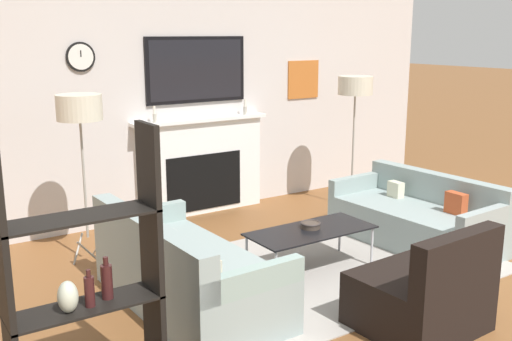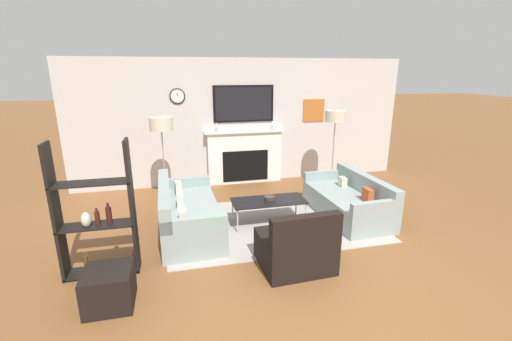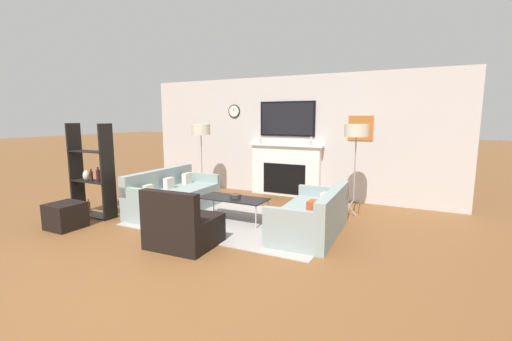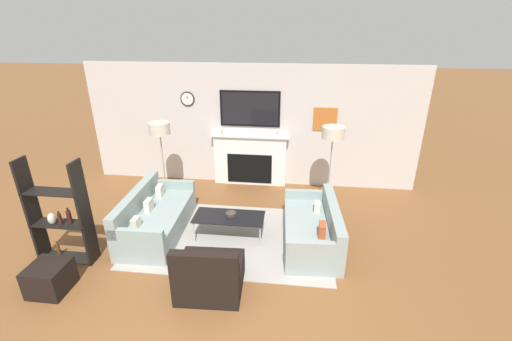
{
  "view_description": "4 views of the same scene",
  "coord_description": "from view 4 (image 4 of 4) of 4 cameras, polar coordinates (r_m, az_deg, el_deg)",
  "views": [
    {
      "loc": [
        -3.4,
        -1.97,
        2.19
      ],
      "look_at": [
        -0.3,
        2.7,
        0.89
      ],
      "focal_mm": 42.0,
      "sensor_mm": 36.0,
      "label": 1
    },
    {
      "loc": [
        -1.47,
        -2.88,
        2.44
      ],
      "look_at": [
        -0.18,
        2.53,
        0.81
      ],
      "focal_mm": 24.0,
      "sensor_mm": 36.0,
      "label": 2
    },
    {
      "loc": [
        2.92,
        -2.81,
        1.78
      ],
      "look_at": [
        0.17,
        2.57,
        0.84
      ],
      "focal_mm": 24.0,
      "sensor_mm": 36.0,
      "label": 3
    },
    {
      "loc": [
        1.01,
        -2.84,
        3.41
      ],
      "look_at": [
        0.34,
        2.73,
        1.03
      ],
      "focal_mm": 24.0,
      "sensor_mm": 36.0,
      "label": 4
    }
  ],
  "objects": [
    {
      "name": "ground_plane",
      "position": [
        4.55,
        -9.28,
        -25.95
      ],
      "size": [
        60.0,
        60.0,
        0.0
      ],
      "primitive_type": "plane",
      "color": "brown"
    },
    {
      "name": "fireplace_wall",
      "position": [
        7.7,
        -0.93,
        6.44
      ],
      "size": [
        7.38,
        0.28,
        2.7
      ],
      "color": "silver",
      "rests_on": "ground_plane"
    },
    {
      "name": "area_rug",
      "position": [
        6.11,
        -3.89,
        -10.99
      ],
      "size": [
        3.37,
        2.18,
        0.01
      ],
      "color": "#A8A199",
      "rests_on": "ground_plane"
    },
    {
      "name": "couch_left",
      "position": [
        6.34,
        -16.44,
        -7.65
      ],
      "size": [
        0.93,
        1.89,
        0.79
      ],
      "color": "#90A19F",
      "rests_on": "ground_plane"
    },
    {
      "name": "couch_right",
      "position": [
        5.9,
        9.53,
        -9.71
      ],
      "size": [
        0.95,
        1.8,
        0.71
      ],
      "color": "#90A19F",
      "rests_on": "ground_plane"
    },
    {
      "name": "armchair",
      "position": [
        4.92,
        -7.75,
        -16.93
      ],
      "size": [
        0.91,
        0.82,
        0.83
      ],
      "color": "black",
      "rests_on": "ground_plane"
    },
    {
      "name": "coffee_table",
      "position": [
        5.93,
        -4.53,
        -7.85
      ],
      "size": [
        1.2,
        0.54,
        0.41
      ],
      "color": "black",
      "rests_on": "ground_plane"
    },
    {
      "name": "decorative_bowl",
      "position": [
        5.93,
        -4.21,
        -7.19
      ],
      "size": [
        0.19,
        0.19,
        0.06
      ],
      "color": "#453930",
      "rests_on": "coffee_table"
    },
    {
      "name": "floor_lamp_left",
      "position": [
        7.19,
        -15.79,
        6.59
      ],
      "size": [
        0.42,
        0.42,
        1.64
      ],
      "color": "#9E998E",
      "rests_on": "ground_plane"
    },
    {
      "name": "floor_lamp_right",
      "position": [
        6.68,
        12.73,
        6.0
      ],
      "size": [
        0.43,
        0.43,
        1.67
      ],
      "color": "#9E998E",
      "rests_on": "ground_plane"
    },
    {
      "name": "shelf_unit",
      "position": [
        5.96,
        -29.93,
        -6.69
      ],
      "size": [
        0.88,
        0.28,
        1.68
      ],
      "color": "black",
      "rests_on": "ground_plane"
    },
    {
      "name": "ottoman",
      "position": [
        5.7,
        -31.13,
        -15.07
      ],
      "size": [
        0.49,
        0.49,
        0.42
      ],
      "color": "black",
      "rests_on": "ground_plane"
    }
  ]
}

